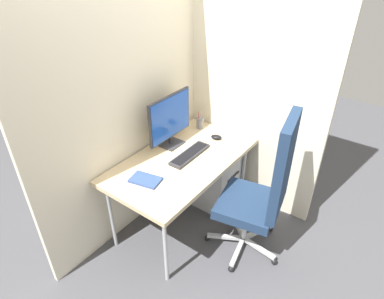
{
  "coord_description": "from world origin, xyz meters",
  "views": [
    {
      "loc": [
        -1.78,
        -1.41,
        2.25
      ],
      "look_at": [
        0.04,
        -0.08,
        0.81
      ],
      "focal_mm": 30.14,
      "sensor_mm": 36.0,
      "label": 1
    }
  ],
  "objects_px": {
    "monitor": "(170,119)",
    "office_chair": "(265,188)",
    "pen_holder": "(200,123)",
    "filing_cabinet": "(209,175)",
    "mouse": "(216,137)",
    "notebook": "(146,180)",
    "keyboard": "(190,154)"
  },
  "relations": [
    {
      "from": "office_chair",
      "to": "monitor",
      "type": "distance_m",
      "value": 1.0
    },
    {
      "from": "pen_holder",
      "to": "notebook",
      "type": "bearing_deg",
      "value": -170.62
    },
    {
      "from": "monitor",
      "to": "notebook",
      "type": "distance_m",
      "value": 0.62
    },
    {
      "from": "office_chair",
      "to": "notebook",
      "type": "height_order",
      "value": "office_chair"
    },
    {
      "from": "office_chair",
      "to": "filing_cabinet",
      "type": "bearing_deg",
      "value": 66.41
    },
    {
      "from": "monitor",
      "to": "notebook",
      "type": "bearing_deg",
      "value": -160.85
    },
    {
      "from": "filing_cabinet",
      "to": "mouse",
      "type": "relative_size",
      "value": 5.62
    },
    {
      "from": "pen_holder",
      "to": "notebook",
      "type": "height_order",
      "value": "pen_holder"
    },
    {
      "from": "mouse",
      "to": "notebook",
      "type": "bearing_deg",
      "value": 158.18
    },
    {
      "from": "filing_cabinet",
      "to": "notebook",
      "type": "relative_size",
      "value": 2.43
    },
    {
      "from": "filing_cabinet",
      "to": "keyboard",
      "type": "bearing_deg",
      "value": -176.03
    },
    {
      "from": "filing_cabinet",
      "to": "notebook",
      "type": "bearing_deg",
      "value": 177.07
    },
    {
      "from": "monitor",
      "to": "keyboard",
      "type": "distance_m",
      "value": 0.36
    },
    {
      "from": "pen_holder",
      "to": "notebook",
      "type": "xyz_separation_m",
      "value": [
        -0.95,
        -0.16,
        -0.05
      ]
    },
    {
      "from": "monitor",
      "to": "keyboard",
      "type": "bearing_deg",
      "value": -101.87
    },
    {
      "from": "office_chair",
      "to": "keyboard",
      "type": "distance_m",
      "value": 0.7
    },
    {
      "from": "pen_holder",
      "to": "notebook",
      "type": "relative_size",
      "value": 0.81
    },
    {
      "from": "keyboard",
      "to": "mouse",
      "type": "relative_size",
      "value": 4.37
    },
    {
      "from": "mouse",
      "to": "notebook",
      "type": "xyz_separation_m",
      "value": [
        -0.86,
        0.1,
        -0.01
      ]
    },
    {
      "from": "office_chair",
      "to": "notebook",
      "type": "xyz_separation_m",
      "value": [
        -0.51,
        0.76,
        0.05
      ]
    },
    {
      "from": "filing_cabinet",
      "to": "mouse",
      "type": "bearing_deg",
      "value": -61.06
    },
    {
      "from": "monitor",
      "to": "keyboard",
      "type": "height_order",
      "value": "monitor"
    },
    {
      "from": "office_chair",
      "to": "filing_cabinet",
      "type": "relative_size",
      "value": 2.28
    },
    {
      "from": "filing_cabinet",
      "to": "notebook",
      "type": "xyz_separation_m",
      "value": [
        -0.83,
        0.04,
        0.44
      ]
    },
    {
      "from": "monitor",
      "to": "office_chair",
      "type": "bearing_deg",
      "value": -91.38
    },
    {
      "from": "office_chair",
      "to": "monitor",
      "type": "xyz_separation_m",
      "value": [
        0.02,
        0.95,
        0.3
      ]
    },
    {
      "from": "keyboard",
      "to": "pen_holder",
      "type": "distance_m",
      "value": 0.52
    },
    {
      "from": "office_chair",
      "to": "pen_holder",
      "type": "relative_size",
      "value": 6.87
    },
    {
      "from": "filing_cabinet",
      "to": "pen_holder",
      "type": "height_order",
      "value": "pen_holder"
    },
    {
      "from": "office_chair",
      "to": "pen_holder",
      "type": "height_order",
      "value": "office_chair"
    },
    {
      "from": "pen_holder",
      "to": "mouse",
      "type": "bearing_deg",
      "value": -109.9
    },
    {
      "from": "keyboard",
      "to": "mouse",
      "type": "bearing_deg",
      "value": -4.49
    }
  ]
}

